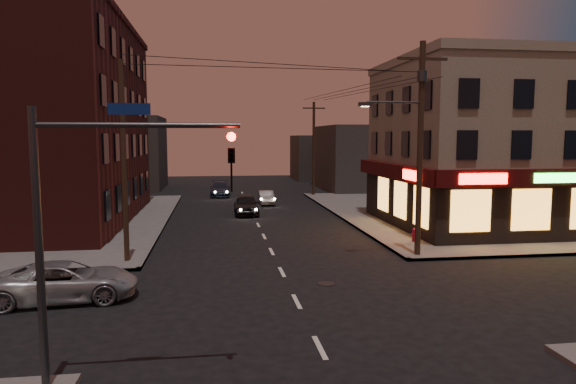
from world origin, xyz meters
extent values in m
plane|color=black|center=(0.00, 0.00, 0.00)|extent=(120.00, 120.00, 0.00)
cube|color=#514F4C|center=(18.00, 19.00, 0.07)|extent=(24.00, 28.00, 0.15)
cube|color=gray|center=(16.00, 13.50, 5.15)|extent=(15.00, 12.00, 10.00)
cube|color=gray|center=(16.00, 13.50, 10.40)|extent=(15.20, 12.20, 0.50)
cube|color=black|center=(16.00, 7.55, 1.85)|extent=(15.12, 0.25, 3.40)
cube|color=black|center=(8.55, 13.50, 1.85)|extent=(0.25, 12.12, 3.40)
cube|color=#3B090A|center=(16.00, 7.25, 3.65)|extent=(15.60, 0.50, 0.90)
cube|color=#3B090A|center=(8.25, 13.50, 3.65)|extent=(0.50, 12.60, 0.90)
cube|color=#FF140C|center=(10.70, 6.98, 3.65)|extent=(2.60, 0.06, 0.55)
cube|color=#26FF3F|center=(14.70, 6.98, 3.65)|extent=(2.40, 0.06, 0.50)
cube|color=#FF140C|center=(7.98, 9.70, 3.65)|extent=(0.06, 2.60, 0.55)
cube|color=#FFA438|center=(15.40, 7.40, 1.95)|extent=(12.40, 0.08, 2.20)
cube|color=#FFA438|center=(8.40, 12.50, 1.95)|extent=(0.08, 8.40, 2.20)
cube|color=#4C1A18|center=(-14.50, 19.00, 6.65)|extent=(12.00, 20.00, 13.00)
cube|color=#3F3D3A|center=(14.00, 38.00, 3.50)|extent=(10.00, 12.00, 7.00)
cube|color=#3F3D3A|center=(-13.00, 42.00, 4.00)|extent=(9.00, 10.00, 8.00)
cube|color=#3F3D3A|center=(12.00, 52.00, 3.00)|extent=(8.00, 8.00, 6.00)
cylinder|color=#382619|center=(6.80, 5.80, 5.15)|extent=(0.28, 0.28, 10.00)
cube|color=#382619|center=(6.80, 5.80, 9.35)|extent=(2.40, 0.12, 0.12)
cylinder|color=#333538|center=(6.80, 5.80, 8.55)|extent=(0.44, 0.44, 0.50)
cylinder|color=#333538|center=(5.50, 5.80, 7.35)|extent=(2.60, 0.10, 0.10)
cube|color=#333538|center=(4.10, 5.80, 7.25)|extent=(0.60, 0.25, 0.18)
cube|color=#FFD88C|center=(4.10, 5.80, 7.15)|extent=(0.35, 0.15, 0.04)
cylinder|color=#382619|center=(6.80, 32.00, 4.65)|extent=(0.26, 0.26, 9.00)
cylinder|color=#382619|center=(-6.80, 6.50, 4.65)|extent=(0.24, 0.24, 9.00)
cylinder|color=#333538|center=(-6.60, -5.60, 3.20)|extent=(0.18, 0.18, 6.40)
cylinder|color=#333538|center=(-4.40, -5.60, 6.00)|extent=(4.40, 0.12, 0.12)
imported|color=black|center=(-2.40, -5.60, 5.50)|extent=(0.16, 0.20, 1.00)
sphere|color=#FF0C05|center=(-2.40, -5.72, 5.75)|extent=(0.20, 0.20, 0.20)
cube|color=navy|center=(-4.60, -5.60, 6.35)|extent=(0.90, 0.05, 0.25)
imported|color=#92969A|center=(-8.06, 1.31, 0.69)|extent=(5.14, 2.76, 1.37)
imported|color=black|center=(-0.50, 20.85, 0.75)|extent=(1.83, 4.43, 1.50)
imported|color=slate|center=(1.57, 26.48, 0.58)|extent=(1.28, 3.55, 1.17)
imported|color=#192132|center=(-2.27, 33.30, 0.69)|extent=(2.02, 4.78, 1.38)
cylinder|color=maroon|center=(7.80, 8.69, 0.44)|extent=(0.27, 0.27, 0.58)
sphere|color=maroon|center=(7.80, 8.69, 0.76)|extent=(0.23, 0.23, 0.23)
cylinder|color=maroon|center=(7.80, 8.69, 0.56)|extent=(0.33, 0.20, 0.12)
cylinder|color=maroon|center=(7.80, 8.69, 0.56)|extent=(0.20, 0.33, 0.12)
camera|label=1|loc=(-2.77, -17.25, 5.73)|focal=32.00mm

